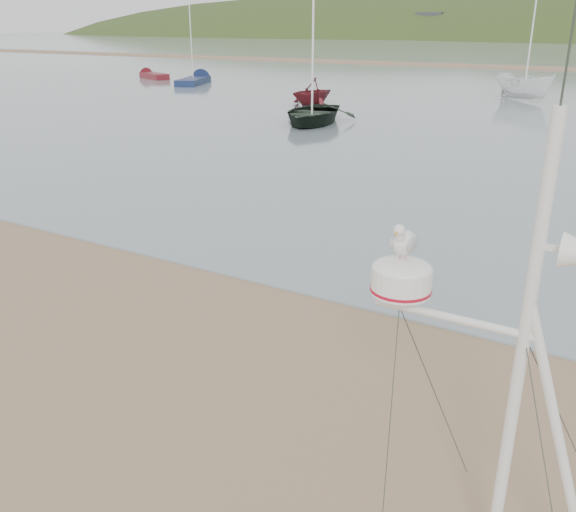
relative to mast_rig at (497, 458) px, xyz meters
The scene contains 7 objects.
ground 4.80m from the mast_rig, behind, with size 560.00×560.00×0.00m, color #81644A.
mast_rig is the anchor object (origin of this frame).
boat_dark 26.53m from the mast_rig, 122.17° to the left, with size 3.67×1.07×5.14m, color black.
boat_red 33.93m from the mast_rig, 121.40° to the left, with size 2.68×1.63×3.10m, color maroon.
boat_white 38.66m from the mast_rig, 100.46° to the left, with size 1.76×1.81×4.68m, color white.
sailboat_blue_near 50.30m from the mast_rig, 131.57° to the left, with size 4.15×6.89×6.75m.
dinghy_red_far 55.97m from the mast_rig, 135.98° to the left, with size 5.26×3.31×1.27m.
Camera 1 is at (5.27, -5.04, 4.74)m, focal length 38.00 mm.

